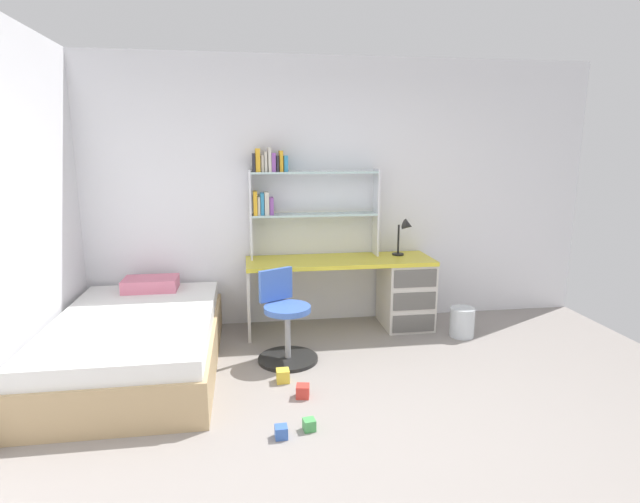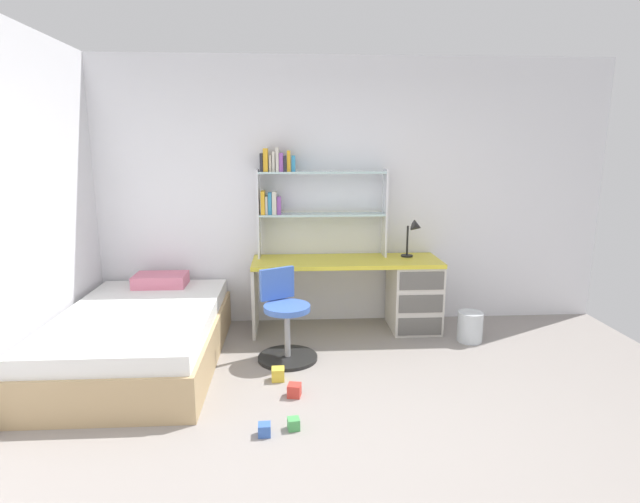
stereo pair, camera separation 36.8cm
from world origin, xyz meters
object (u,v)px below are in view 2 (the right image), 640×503
swivel_chair (286,325)px  toy_block_red_3 (294,390)px  bookshelf_hutch (301,191)px  toy_block_green_2 (294,424)px  toy_block_yellow_0 (278,374)px  bed_platform (141,337)px  waste_bin (470,327)px  desk_lamp (414,232)px  toy_block_blue_1 (264,430)px  desk (395,290)px

swivel_chair → toy_block_red_3: (0.07, -0.69, -0.26)m
bookshelf_hutch → toy_block_red_3: size_ratio=13.62×
toy_block_green_2 → toy_block_yellow_0: bearing=99.3°
bed_platform → waste_bin: size_ratio=7.07×
desk_lamp → waste_bin: 1.06m
toy_block_blue_1 → toy_block_green_2: toy_block_blue_1 is taller
swivel_chair → toy_block_red_3: swivel_chair is taller
bed_platform → toy_block_yellow_0: 1.25m
toy_block_yellow_0 → toy_block_green_2: (0.12, -0.72, -0.01)m
toy_block_blue_1 → bookshelf_hutch: bearing=81.9°
toy_block_green_2 → toy_block_red_3: toy_block_red_3 is taller
toy_block_blue_1 → toy_block_red_3: toy_block_red_3 is taller
bookshelf_hutch → toy_block_green_2: bookshelf_hutch is taller
bookshelf_hutch → toy_block_blue_1: bearing=-98.1°
swivel_chair → toy_block_red_3: bearing=-84.5°
toy_block_yellow_0 → toy_block_red_3: size_ratio=1.06×
bookshelf_hutch → bed_platform: (-1.39, -0.88, -1.15)m
swivel_chair → toy_block_blue_1: (-0.13, -1.20, -0.27)m
desk → toy_block_yellow_0: 1.64m
desk → toy_block_yellow_0: (-1.16, -1.10, -0.36)m
swivel_chair → waste_bin: bearing=9.5°
desk → toy_block_green_2: bearing=-119.7°
toy_block_yellow_0 → desk: bearing=43.7°
swivel_chair → toy_block_green_2: size_ratio=10.27×
swivel_chair → toy_block_red_3: 0.75m
bookshelf_hutch → toy_block_red_3: 2.05m
toy_block_red_3 → bookshelf_hutch: bearing=86.5°
bookshelf_hutch → desk: bearing=-10.5°
toy_block_yellow_0 → bed_platform: bearing=161.4°
toy_block_blue_1 → toy_block_red_3: (0.20, 0.51, 0.01)m
desk_lamp → toy_block_blue_1: 2.59m
bed_platform → toy_block_blue_1: 1.62m
toy_block_green_2 → waste_bin: bearing=40.2°
bed_platform → waste_bin: bed_platform is taller
desk_lamp → swivel_chair: size_ratio=0.49×
bookshelf_hutch → desk_lamp: bookshelf_hutch is taller
toy_block_blue_1 → toy_block_green_2: size_ratio=1.04×
toy_block_blue_1 → toy_block_red_3: size_ratio=0.84×
toy_block_blue_1 → toy_block_green_2: bearing=18.0°
desk_lamp → waste_bin: bearing=-44.7°
desk_lamp → bed_platform: 2.74m
toy_block_yellow_0 → toy_block_blue_1: 0.78m
toy_block_green_2 → toy_block_red_3: bearing=88.8°
bookshelf_hutch → waste_bin: 2.09m
bed_platform → waste_bin: 3.00m
bookshelf_hutch → desk_lamp: 1.21m
waste_bin → toy_block_blue_1: bearing=-141.6°
desk_lamp → bed_platform: desk_lamp is taller
desk → toy_block_blue_1: desk is taller
desk → desk_lamp: size_ratio=4.85×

